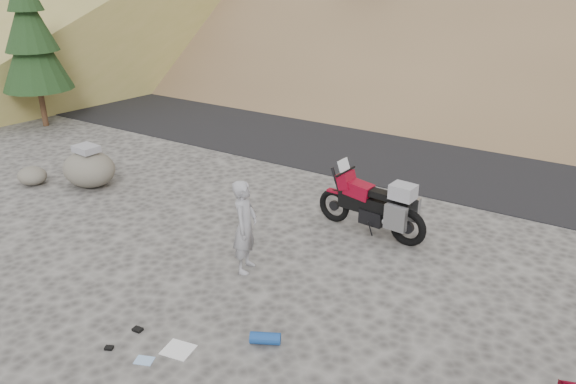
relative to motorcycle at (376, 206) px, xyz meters
name	(u,v)px	position (x,y,z in m)	size (l,w,h in m)	color
ground	(221,284)	(-1.45, -3.14, -0.62)	(140.00, 140.00, 0.00)	#3F3C3A
road	(410,145)	(-1.45, 5.86, -0.62)	(120.00, 7.00, 0.05)	black
conifer_verge	(31,36)	(-12.45, 1.36, 2.27)	(2.20, 2.20, 5.04)	#3C2215
motorcycle	(376,206)	(0.00, 0.00, 0.00)	(2.46, 0.83, 1.46)	black
man	(247,269)	(-1.38, -2.51, -0.62)	(0.63, 0.41, 1.72)	gray
boulder	(89,168)	(-6.96, -1.35, -0.17)	(1.62, 1.49, 1.05)	#545048
small_rock	(32,176)	(-8.25, -2.05, -0.40)	(0.83, 0.77, 0.44)	#545048
gear_white_cloth	(178,350)	(-0.87, -4.87, -0.62)	(0.42, 0.37, 0.01)	white
gear_blue_mat	(265,338)	(0.11, -4.07, -0.53)	(0.18, 0.18, 0.45)	navy
gear_glove_a	(138,329)	(-1.70, -4.86, -0.60)	(0.15, 0.11, 0.04)	black
gear_glove_b	(109,348)	(-1.73, -5.38, -0.60)	(0.12, 0.09, 0.04)	black
gear_blue_cloth	(144,360)	(-1.12, -5.30, -0.62)	(0.26, 0.19, 0.01)	#91B4E0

